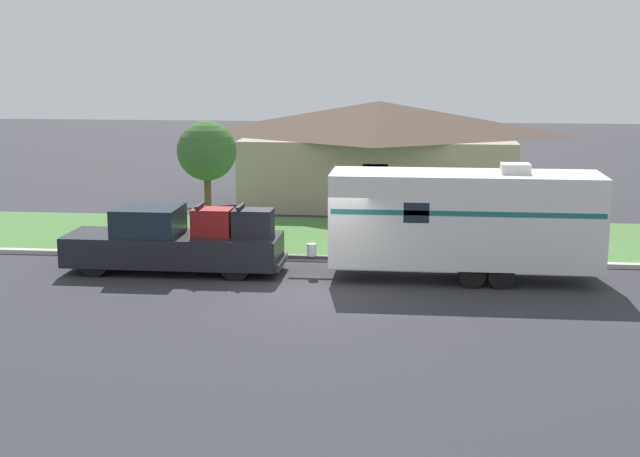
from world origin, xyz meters
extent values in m
plane|color=#2D2D33|center=(0.00, 0.00, 0.00)|extent=(120.00, 120.00, 0.00)
cube|color=beige|center=(0.00, 3.75, 0.07)|extent=(80.00, 0.30, 0.14)
cube|color=#477538|center=(0.00, 7.40, 0.01)|extent=(80.00, 7.00, 0.03)
cube|color=gray|center=(0.97, 14.98, 1.46)|extent=(11.18, 6.86, 2.92)
pyramid|color=#4C3D33|center=(0.97, 14.98, 3.64)|extent=(12.08, 7.41, 1.46)
cube|color=#4C3828|center=(0.97, 11.58, 1.05)|extent=(1.00, 0.06, 2.10)
cylinder|color=black|center=(-6.73, 1.09, 0.46)|extent=(0.91, 0.28, 0.91)
cylinder|color=black|center=(-6.73, 2.71, 0.46)|extent=(0.91, 0.28, 0.91)
cylinder|color=black|center=(-2.54, 1.09, 0.46)|extent=(0.91, 0.28, 0.91)
cylinder|color=black|center=(-2.54, 2.71, 0.46)|extent=(0.91, 0.28, 0.91)
cube|color=black|center=(-5.95, 1.90, 0.69)|extent=(3.60, 1.98, 0.88)
cube|color=#19232D|center=(-5.30, 1.90, 1.54)|extent=(1.87, 1.82, 0.82)
cube|color=black|center=(-2.77, 1.90, 0.69)|extent=(2.76, 1.98, 0.88)
cube|color=#333333|center=(-1.33, 1.90, 0.37)|extent=(0.12, 1.78, 0.20)
cube|color=maroon|center=(-3.38, 1.90, 1.53)|extent=(1.15, 0.83, 0.80)
cube|color=black|center=(-3.75, 1.90, 2.01)|extent=(0.10, 0.91, 0.08)
cube|color=black|center=(-2.17, 1.90, 1.53)|extent=(1.15, 0.83, 0.80)
cube|color=black|center=(-2.53, 1.90, 2.01)|extent=(0.10, 0.91, 0.08)
cylinder|color=black|center=(4.16, 0.94, 0.36)|extent=(0.72, 0.22, 0.72)
cylinder|color=black|center=(4.16, 2.86, 0.36)|extent=(0.72, 0.22, 0.72)
cylinder|color=black|center=(4.95, 0.94, 0.36)|extent=(0.72, 0.22, 0.72)
cylinder|color=black|center=(4.95, 2.86, 0.36)|extent=(0.72, 0.22, 0.72)
cube|color=silver|center=(3.95, 1.90, 1.79)|extent=(7.61, 2.20, 2.61)
cube|color=#1E6660|center=(3.95, 0.79, 2.11)|extent=(7.46, 0.01, 0.14)
cube|color=#383838|center=(-0.50, 1.90, 0.53)|extent=(1.29, 0.12, 0.10)
cylinder|color=silver|center=(-0.44, 1.90, 0.76)|extent=(0.28, 0.28, 0.36)
cube|color=silver|center=(5.32, 1.90, 3.23)|extent=(0.80, 0.68, 0.28)
cube|color=#19232D|center=(2.58, 0.79, 2.11)|extent=(0.70, 0.01, 0.56)
cylinder|color=brown|center=(4.40, 4.62, 0.59)|extent=(0.09, 0.09, 1.18)
cube|color=#B2B2B2|center=(4.40, 4.62, 1.29)|extent=(0.48, 0.20, 0.22)
cylinder|color=brown|center=(-4.54, 6.31, 1.18)|extent=(0.24, 0.24, 2.37)
sphere|color=#38662D|center=(-4.54, 6.31, 3.13)|extent=(2.03, 2.03, 2.03)
camera|label=1|loc=(2.48, -23.31, 6.46)|focal=50.00mm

